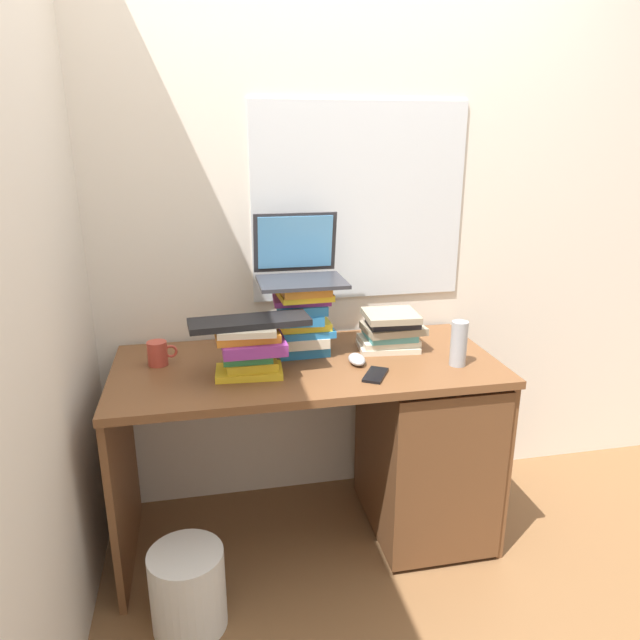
% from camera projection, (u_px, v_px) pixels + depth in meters
% --- Properties ---
extents(ground_plane, '(6.00, 6.00, 0.00)m').
position_uv_depth(ground_plane, '(308.00, 532.00, 2.45)').
color(ground_plane, brown).
extents(wall_back, '(6.00, 0.06, 2.60)m').
position_uv_depth(wall_back, '(290.00, 207.00, 2.40)').
color(wall_back, silver).
rests_on(wall_back, ground).
extents(wall_left, '(0.05, 6.00, 2.60)m').
position_uv_depth(wall_left, '(52.00, 227.00, 1.89)').
color(wall_left, beige).
rests_on(wall_left, ground).
extents(desk, '(1.44, 0.66, 0.76)m').
position_uv_depth(desk, '(398.00, 438.00, 2.36)').
color(desk, brown).
rests_on(desk, ground).
extents(book_stack_tall, '(0.24, 0.21, 0.28)m').
position_uv_depth(book_stack_tall, '(302.00, 318.00, 2.26)').
color(book_stack_tall, '#2672B2').
rests_on(book_stack_tall, desk).
extents(book_stack_keyboard_riser, '(0.25, 0.21, 0.19)m').
position_uv_depth(book_stack_keyboard_riser, '(249.00, 348.00, 2.07)').
color(book_stack_keyboard_riser, yellow).
rests_on(book_stack_keyboard_riser, desk).
extents(book_stack_side, '(0.26, 0.21, 0.16)m').
position_uv_depth(book_stack_side, '(391.00, 330.00, 2.33)').
color(book_stack_side, beige).
rests_on(book_stack_side, desk).
extents(laptop, '(0.33, 0.29, 0.25)m').
position_uv_depth(laptop, '(300.00, 265.00, 2.26)').
color(laptop, '#2D2D33').
rests_on(laptop, book_stack_tall).
extents(keyboard, '(0.43, 0.17, 0.02)m').
position_uv_depth(keyboard, '(249.00, 322.00, 2.04)').
color(keyboard, black).
rests_on(keyboard, book_stack_keyboard_riser).
extents(computer_mouse, '(0.06, 0.10, 0.04)m').
position_uv_depth(computer_mouse, '(357.00, 359.00, 2.19)').
color(computer_mouse, '#A5A8AD').
rests_on(computer_mouse, desk).
extents(mug, '(0.11, 0.07, 0.09)m').
position_uv_depth(mug, '(158.00, 353.00, 2.18)').
color(mug, '#B23F33').
rests_on(mug, desk).
extents(water_bottle, '(0.06, 0.06, 0.17)m').
position_uv_depth(water_bottle, '(459.00, 344.00, 2.16)').
color(water_bottle, '#999EA5').
rests_on(water_bottle, desk).
extents(cell_phone, '(0.13, 0.15, 0.01)m').
position_uv_depth(cell_phone, '(375.00, 375.00, 2.08)').
color(cell_phone, black).
rests_on(cell_phone, desk).
extents(wastebasket, '(0.25, 0.25, 0.29)m').
position_uv_depth(wastebasket, '(188.00, 589.00, 1.94)').
color(wastebasket, silver).
rests_on(wastebasket, ground).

